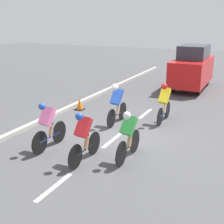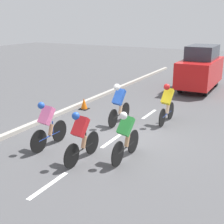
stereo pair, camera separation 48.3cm
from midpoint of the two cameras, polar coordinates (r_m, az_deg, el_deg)
ground_plane at (r=10.46m, az=-0.21°, el=-4.36°), size 60.00×60.00×0.00m
lane_stripe_near at (r=7.65m, az=-12.36°, el=-13.24°), size 0.12×1.40×0.01m
lane_stripe_mid at (r=10.09m, az=-1.30°, el=-5.17°), size 0.12×1.40×0.01m
lane_stripe_far at (r=12.86m, az=5.07°, el=-0.30°), size 0.12×1.40×0.01m
curb at (r=11.76m, az=-15.41°, el=-2.18°), size 0.20×29.42×0.14m
cyclist_pink at (r=9.42m, az=-13.07°, el=-2.30°), size 0.35×1.68×1.50m
cyclist_green at (r=8.47m, az=1.39°, el=-4.11°), size 0.39×1.68×1.47m
cyclist_red at (r=8.39m, az=-6.82°, el=-4.36°), size 0.36×1.70×1.49m
cyclist_yellow at (r=11.63m, az=8.37°, el=1.90°), size 0.37×1.65×1.55m
cyclist_blue at (r=11.32m, az=-0.35°, el=1.75°), size 0.37×1.69×1.57m
support_car at (r=17.65m, az=13.69°, el=7.88°), size 1.70×4.11×2.37m
traffic_cone at (r=13.41m, az=-6.96°, el=1.40°), size 0.36×0.36×0.49m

